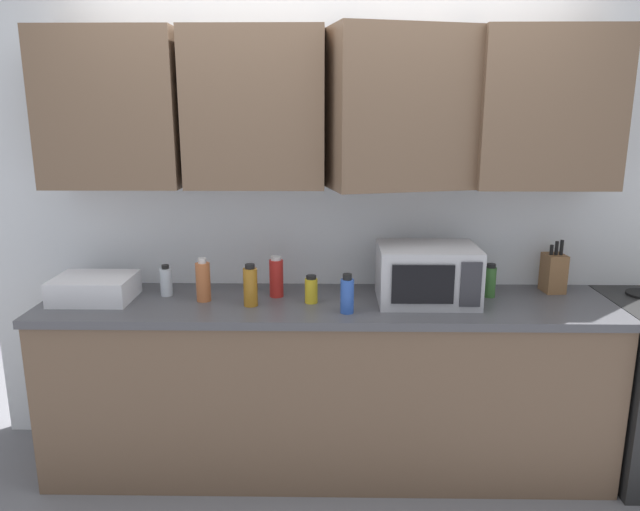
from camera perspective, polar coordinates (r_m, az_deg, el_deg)
The scene contains 12 objects.
wall_back_with_cabinets at distance 3.06m, azimuth 0.72°, elevation 9.21°, with size 3.69×0.50×2.60m.
counter_run at distance 3.14m, azimuth 0.64°, elevation -12.17°, with size 2.82×0.63×0.90m.
microwave at distance 2.97m, azimuth 10.18°, elevation -1.74°, with size 0.48×0.37×0.28m.
dish_rack at distance 3.18m, azimuth -20.73°, elevation -2.94°, with size 0.38×0.30×0.12m, color silver.
knife_block at distance 3.32m, azimuth 21.40°, elevation -1.51°, with size 0.11×0.13×0.28m.
bottle_clear_tall at distance 3.14m, azimuth -14.48°, elevation -2.40°, with size 0.06×0.06×0.16m.
bottle_yellow_mustard at distance 2.93m, azimuth -0.85°, elevation -3.28°, with size 0.06×0.06×0.14m.
bottle_spice_jar at distance 3.00m, azimuth -11.10°, elevation -2.42°, with size 0.07×0.07×0.22m.
bottle_green_oil at distance 3.13m, azimuth 15.95°, elevation -2.36°, with size 0.06×0.06×0.17m.
bottle_red_sauce at distance 3.02m, azimuth -4.19°, elevation -2.08°, with size 0.07×0.07×0.21m.
bottle_blue_cleaner at distance 2.78m, azimuth 2.61°, elevation -3.77°, with size 0.06×0.06×0.19m.
bottle_amber_vinegar at distance 2.89m, azimuth -6.66°, elevation -2.92°, with size 0.07×0.07×0.21m.
Camera 1 is at (0.01, -3.12, 1.82)m, focal length 33.51 mm.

